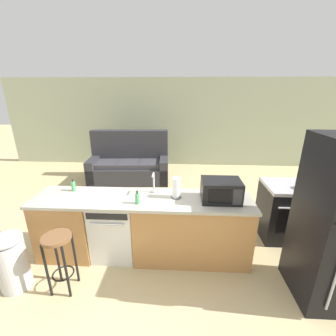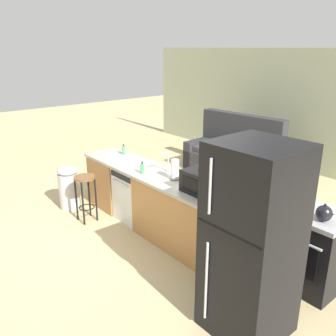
% 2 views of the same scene
% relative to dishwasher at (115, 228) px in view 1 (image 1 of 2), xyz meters
% --- Properties ---
extents(ground_plane, '(24.00, 24.00, 0.00)m').
position_rel_dishwasher_xyz_m(ground_plane, '(0.25, 0.00, -0.42)').
color(ground_plane, tan).
extents(wall_back, '(10.00, 0.06, 2.60)m').
position_rel_dishwasher_xyz_m(wall_back, '(0.55, 4.20, 0.88)').
color(wall_back, '#A8B293').
rests_on(wall_back, ground_plane).
extents(kitchen_counter, '(2.94, 0.66, 0.90)m').
position_rel_dishwasher_xyz_m(kitchen_counter, '(0.49, 0.00, -0.00)').
color(kitchen_counter, '#B77F47').
rests_on(kitchen_counter, ground_plane).
extents(dishwasher, '(0.58, 0.61, 0.84)m').
position_rel_dishwasher_xyz_m(dishwasher, '(0.00, 0.00, 0.00)').
color(dishwasher, white).
rests_on(dishwasher, ground_plane).
extents(stove_range, '(0.76, 0.68, 0.90)m').
position_rel_dishwasher_xyz_m(stove_range, '(2.60, 0.55, 0.03)').
color(stove_range, black).
rests_on(stove_range, ground_plane).
extents(microwave, '(0.50, 0.37, 0.28)m').
position_rel_dishwasher_xyz_m(microwave, '(1.43, -0.00, 0.62)').
color(microwave, black).
rests_on(microwave, kitchen_counter).
extents(sink_faucet, '(0.07, 0.18, 0.30)m').
position_rel_dishwasher_xyz_m(sink_faucet, '(0.54, 0.17, 0.61)').
color(sink_faucet, silver).
rests_on(sink_faucet, kitchen_counter).
extents(paper_towel_roll, '(0.14, 0.14, 0.28)m').
position_rel_dishwasher_xyz_m(paper_towel_roll, '(0.86, 0.04, 0.62)').
color(paper_towel_roll, '#4C4C51').
rests_on(paper_towel_roll, kitchen_counter).
extents(soap_bottle, '(0.06, 0.06, 0.18)m').
position_rel_dishwasher_xyz_m(soap_bottle, '(0.37, -0.15, 0.55)').
color(soap_bottle, '#4CB266').
rests_on(soap_bottle, kitchen_counter).
extents(dish_soap_bottle, '(0.06, 0.06, 0.18)m').
position_rel_dishwasher_xyz_m(dish_soap_bottle, '(-0.61, 0.17, 0.55)').
color(dish_soap_bottle, '#4CB266').
rests_on(dish_soap_bottle, kitchen_counter).
extents(kettle, '(0.21, 0.17, 0.19)m').
position_rel_dishwasher_xyz_m(kettle, '(2.77, 0.42, 0.56)').
color(kettle, black).
rests_on(kettle, stove_range).
extents(bar_stool, '(0.32, 0.32, 0.74)m').
position_rel_dishwasher_xyz_m(bar_stool, '(-0.46, -0.66, 0.11)').
color(bar_stool, brown).
rests_on(bar_stool, ground_plane).
extents(trash_bin, '(0.35, 0.35, 0.74)m').
position_rel_dishwasher_xyz_m(trash_bin, '(-1.06, -0.66, -0.04)').
color(trash_bin, '#B7B7BC').
rests_on(trash_bin, ground_plane).
extents(couch, '(2.05, 1.03, 1.27)m').
position_rel_dishwasher_xyz_m(couch, '(-0.42, 2.86, -0.03)').
color(couch, '#2D2D33').
rests_on(couch, ground_plane).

